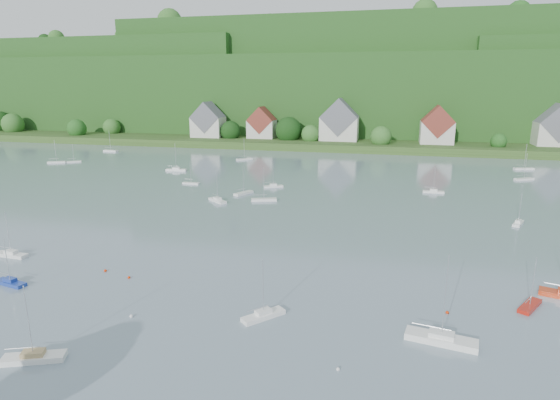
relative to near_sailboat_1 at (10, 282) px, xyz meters
The scene contains 19 objects.
far_shore_strip 165.75m from the near_sailboat_1, 82.15° to the left, with size 600.00×60.00×3.00m, color #2C4B1C.
forested_ridge 234.98m from the near_sailboat_1, 84.35° to the left, with size 620.00×181.22×69.89m.
village_building_0 154.89m from the near_sailboat_1, 102.08° to the left, with size 14.00×10.40×16.00m.
village_building_1 153.60m from the near_sailboat_1, 92.75° to the left, with size 12.00×9.36×14.00m.
village_building_2 155.00m from the near_sailboat_1, 79.71° to the left, with size 16.00×11.44×18.00m.
village_building_3 164.97m from the near_sailboat_1, 65.76° to the left, with size 13.00×10.40×15.50m.
village_building_4 191.17m from the near_sailboat_1, 53.85° to the left, with size 15.00×10.40×16.50m.
near_sailboat_1 is the anchor object (origin of this frame).
near_sailboat_2 21.72m from the near_sailboat_1, 41.41° to the right, with size 6.16×3.73×8.05m.
near_sailboat_3 36.11m from the near_sailboat_1, ahead, with size 4.72×5.01×7.27m.
near_sailboat_4 55.85m from the near_sailboat_1, ahead, with size 7.60×3.36×9.92m.
near_sailboat_6 12.08m from the near_sailboat_1, 132.61° to the left, with size 5.58×1.86×7.42m.
near_sailboat_7 67.83m from the near_sailboat_1, ahead, with size 3.74×4.90×6.62m.
mooring_buoy_1 21.38m from the near_sailboat_1, 11.50° to the right, with size 0.44×0.44×0.44m, color silver.
mooring_buoy_2 57.46m from the near_sailboat_1, ahead, with size 0.38×0.38×0.38m, color red.
mooring_buoy_3 15.68m from the near_sailboat_1, 21.36° to the left, with size 0.40×0.40×0.40m, color red.
mooring_buoy_4 46.63m from the near_sailboat_1, 10.98° to the right, with size 0.38×0.38×0.38m, color silver.
mooring_buoy_5 12.18m from the near_sailboat_1, 35.66° to the left, with size 0.42×0.42×0.42m, color red.
far_sailboat_cluster 89.79m from the near_sailboat_1, 69.20° to the left, with size 190.04×73.92×8.71m.
Camera 1 is at (26.76, -11.89, 26.60)m, focal length 29.43 mm.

